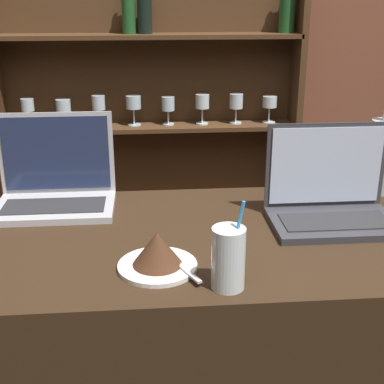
# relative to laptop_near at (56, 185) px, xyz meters

# --- Properties ---
(back_wall) EXTENTS (7.00, 0.06, 2.70)m
(back_wall) POSITION_rel_laptop_near_xyz_m (0.42, 1.22, 0.32)
(back_wall) COLOR brown
(back_wall) RESTS_ON ground_plane
(back_shelf) EXTENTS (1.42, 0.18, 1.68)m
(back_shelf) POSITION_rel_laptop_near_xyz_m (0.29, 1.14, -0.14)
(back_shelf) COLOR #472D19
(back_shelf) RESTS_ON ground_plane
(laptop_near) EXTENTS (0.32, 0.20, 0.25)m
(laptop_near) POSITION_rel_laptop_near_xyz_m (0.00, 0.00, 0.00)
(laptop_near) COLOR #ADADB2
(laptop_near) RESTS_ON bar_counter
(laptop_far) EXTENTS (0.32, 0.20, 0.25)m
(laptop_far) POSITION_rel_laptop_near_xyz_m (0.73, -0.17, -0.00)
(laptop_far) COLOR #333338
(laptop_far) RESTS_ON bar_counter
(cake_plate) EXTENTS (0.18, 0.18, 0.09)m
(cake_plate) POSITION_rel_laptop_near_xyz_m (0.27, -0.39, -0.02)
(cake_plate) COLOR white
(cake_plate) RESTS_ON bar_counter
(water_glass) EXTENTS (0.07, 0.07, 0.19)m
(water_glass) POSITION_rel_laptop_near_xyz_m (0.41, -0.48, 0.01)
(water_glass) COLOR silver
(water_glass) RESTS_ON bar_counter
(wine_bottle_clear) EXTENTS (0.08, 0.08, 0.30)m
(wine_bottle_clear) POSITION_rel_laptop_near_xyz_m (0.94, 0.03, 0.06)
(wine_bottle_clear) COLOR #B2C1C6
(wine_bottle_clear) RESTS_ON bar_counter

